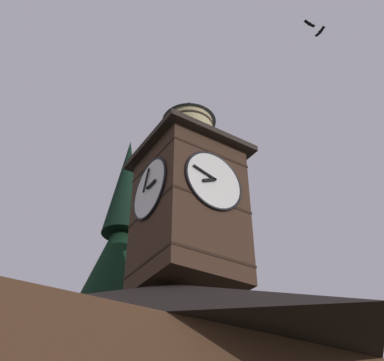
{
  "coord_description": "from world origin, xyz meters",
  "views": [
    {
      "loc": [
        8.63,
        11.97,
        2.31
      ],
      "look_at": [
        0.17,
        -1.26,
        13.48
      ],
      "focal_mm": 42.72,
      "sensor_mm": 36.0,
      "label": 1
    }
  ],
  "objects_px": {
    "flying_bird_low": "(320,32)",
    "flying_bird_high": "(310,24)",
    "pine_tree_behind": "(109,357)",
    "clock_tower": "(188,198)"
  },
  "relations": [
    {
      "from": "flying_bird_low",
      "to": "flying_bird_high",
      "type": "bearing_deg",
      "value": 6.58
    },
    {
      "from": "flying_bird_low",
      "to": "pine_tree_behind",
      "type": "bearing_deg",
      "value": -68.96
    },
    {
      "from": "pine_tree_behind",
      "to": "flying_bird_high",
      "type": "distance_m",
      "value": 18.01
    },
    {
      "from": "flying_bird_high",
      "to": "flying_bird_low",
      "type": "xyz_separation_m",
      "value": [
        -0.8,
        -0.09,
        0.09
      ]
    },
    {
      "from": "clock_tower",
      "to": "pine_tree_behind",
      "type": "height_order",
      "value": "pine_tree_behind"
    },
    {
      "from": "pine_tree_behind",
      "to": "flying_bird_low",
      "type": "xyz_separation_m",
      "value": [
        -4.44,
        11.53,
        13.35
      ]
    },
    {
      "from": "flying_bird_high",
      "to": "flying_bird_low",
      "type": "distance_m",
      "value": 0.81
    },
    {
      "from": "pine_tree_behind",
      "to": "flying_bird_low",
      "type": "distance_m",
      "value": 18.19
    },
    {
      "from": "clock_tower",
      "to": "pine_tree_behind",
      "type": "relative_size",
      "value": 0.45
    },
    {
      "from": "clock_tower",
      "to": "pine_tree_behind",
      "type": "distance_m",
      "value": 8.39
    }
  ]
}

